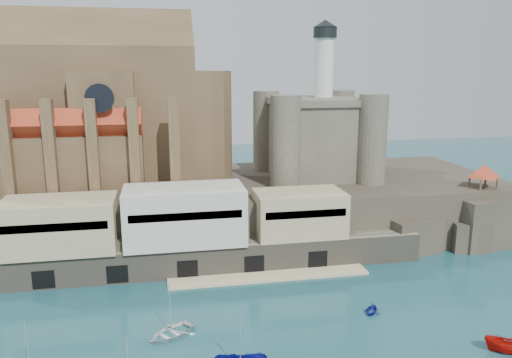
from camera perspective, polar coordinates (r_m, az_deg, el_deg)
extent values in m
plane|color=#17454C|center=(59.85, 3.46, -18.06)|extent=(300.00, 300.00, 0.00)
cube|color=#2C2721|center=(94.28, -2.53, -3.12)|extent=(100.00, 34.00, 10.00)
cube|color=#2C2721|center=(78.80, -16.87, -8.40)|extent=(9.00, 5.00, 6.00)
cube|color=#2C2721|center=(78.72, -4.36, -7.90)|extent=(9.00, 5.00, 6.00)
cube|color=#2C2721|center=(82.23, 7.58, -7.07)|extent=(9.00, 5.00, 6.00)
cube|color=#2C2721|center=(88.44, 17.52, -6.14)|extent=(9.00, 5.00, 6.00)
cube|color=#6B6455|center=(77.80, -6.49, -8.79)|extent=(70.00, 6.00, 4.50)
cube|color=#C7B485|center=(75.81, 1.53, -11.01)|extent=(30.00, 4.00, 0.40)
cube|color=black|center=(77.05, -23.11, -10.50)|extent=(3.00, 0.40, 2.60)
cube|color=black|center=(75.50, -15.56, -10.40)|extent=(3.00, 0.40, 2.60)
cube|color=black|center=(75.25, -7.83, -10.12)|extent=(3.00, 0.40, 2.60)
cube|color=black|center=(76.32, -0.21, -9.66)|extent=(3.00, 0.40, 2.60)
cube|color=black|center=(78.66, 7.05, -9.07)|extent=(3.00, 0.40, 2.60)
cube|color=tan|center=(78.04, -21.51, -4.88)|extent=(16.00, 9.00, 7.50)
cube|color=beige|center=(76.53, -8.16, -4.05)|extent=(18.00, 9.00, 8.50)
cube|color=tan|center=(79.54, 4.94, -3.89)|extent=(14.00, 8.00, 7.00)
cube|color=#4F3B24|center=(93.11, -18.97, 6.67)|extent=(38.00, 14.00, 24.00)
cube|color=#4F3B24|center=(92.79, -19.51, 14.05)|extent=(38.00, 13.01, 13.01)
cylinder|color=#4F3B24|center=(92.62, -7.11, 5.98)|extent=(14.00, 14.00, 20.00)
cube|color=#4F3B24|center=(92.84, -16.43, 5.58)|extent=(10.00, 20.00, 20.00)
cube|color=#4F3B24|center=(85.45, -22.13, 1.20)|extent=(28.00, 5.00, 10.00)
cube|color=#4F3B24|center=(103.88, -20.18, 3.22)|extent=(28.00, 5.00, 10.00)
cube|color=#AB341D|center=(84.50, -22.50, 5.59)|extent=(28.00, 5.66, 5.66)
cube|color=#AB341D|center=(103.10, -20.46, 6.84)|extent=(28.00, 5.66, 5.66)
cylinder|color=black|center=(80.39, -17.47, 8.81)|extent=(4.40, 0.30, 4.40)
cube|color=#4F3B24|center=(83.44, -26.59, 2.64)|extent=(1.60, 2.20, 16.00)
cube|color=#4F3B24|center=(81.97, -22.42, 2.86)|extent=(1.60, 2.20, 16.00)
cube|color=#4F3B24|center=(80.95, -18.11, 3.08)|extent=(1.60, 2.20, 16.00)
cube|color=#4F3B24|center=(80.40, -13.72, 3.28)|extent=(1.60, 2.20, 16.00)
cube|color=#4F3B24|center=(80.33, -9.30, 3.47)|extent=(1.60, 2.20, 16.00)
cube|color=#4E493D|center=(96.33, 6.80, 4.43)|extent=(16.00, 16.00, 14.00)
cube|color=#4E493D|center=(95.57, 6.92, 8.83)|extent=(17.00, 17.00, 1.20)
cylinder|color=#4E493D|center=(86.38, 3.35, 4.24)|extent=(5.20, 5.20, 16.00)
cylinder|color=#4E493D|center=(91.62, 13.13, 4.41)|extent=(5.20, 5.20, 16.00)
cylinder|color=#4E493D|center=(101.82, 1.13, 5.52)|extent=(5.20, 5.20, 16.00)
cylinder|color=#4E493D|center=(106.30, 9.64, 5.65)|extent=(5.20, 5.20, 16.00)
cylinder|color=silver|center=(97.91, 7.78, 12.17)|extent=(3.60, 3.60, 12.00)
cylinder|color=black|center=(98.13, 7.91, 16.26)|extent=(4.40, 4.40, 2.00)
cone|color=black|center=(98.25, 7.93, 17.19)|extent=(4.60, 4.60, 1.40)
cube|color=#2C2721|center=(97.31, 24.17, -4.14)|extent=(12.00, 10.00, 8.70)
cube|color=#2C2721|center=(93.27, 23.09, -5.93)|extent=(6.00, 5.00, 5.00)
cube|color=#2C2721|center=(102.11, 25.78, -4.33)|extent=(5.00, 4.00, 6.00)
cube|color=#4F3B24|center=(96.20, 24.41, -1.57)|extent=(4.20, 4.20, 0.30)
cylinder|color=#4F3B24|center=(93.71, 24.25, -1.00)|extent=(0.36, 0.36, 3.20)
cylinder|color=#4F3B24|center=(95.57, 25.82, -0.90)|extent=(0.36, 0.36, 3.20)
cylinder|color=#4F3B24|center=(96.26, 23.17, -0.56)|extent=(0.36, 0.36, 3.20)
cylinder|color=#4F3B24|center=(98.08, 24.72, -0.48)|extent=(0.36, 0.36, 3.20)
pyramid|color=#AB341D|center=(95.36, 24.64, 0.85)|extent=(6.40, 6.40, 2.20)
imported|color=#AB0D06|center=(64.09, 26.88, -17.29)|extent=(2.61, 2.58, 5.30)
imported|color=silver|center=(61.85, -9.66, -17.14)|extent=(3.51, 4.13, 5.93)
imported|color=navy|center=(67.44, 13.07, -14.64)|extent=(2.99, 2.87, 2.99)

